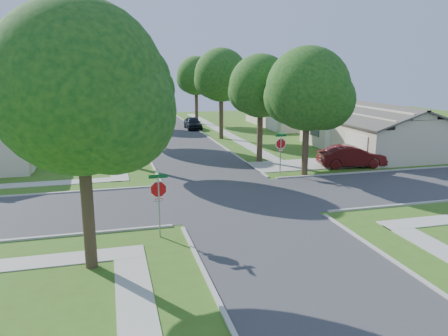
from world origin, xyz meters
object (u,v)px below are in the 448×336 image
at_px(tree_e_near, 261,89).
at_px(tree_w_near, 135,84).
at_px(tree_ne_corner, 308,93).
at_px(house_nw_far, 25,118).
at_px(house_ne_near, 372,134).
at_px(tree_sw_corner, 81,96).
at_px(house_ne_far, 291,114).
at_px(tree_e_mid, 222,78).
at_px(car_curb_west, 150,118).
at_px(car_curb_east, 193,123).
at_px(tree_w_mid, 127,76).
at_px(stop_sign_ne, 281,145).
at_px(tree_e_far, 196,78).
at_px(tree_w_far, 122,82).
at_px(car_driveway, 351,156).
at_px(stop_sign_sw, 159,192).

height_order(tree_e_near, tree_w_near, tree_w_near).
distance_m(tree_ne_corner, house_nw_far, 35.90).
bearing_deg(house_ne_near, tree_sw_corner, -142.48).
xyz_separation_m(house_ne_far, house_nw_far, (-31.98, 3.00, 0.00)).
distance_m(tree_e_mid, car_curb_west, 17.43).
relative_size(tree_ne_corner, house_ne_far, 0.64).
bearing_deg(car_curb_east, tree_w_mid, -134.74).
xyz_separation_m(stop_sign_ne, car_curb_east, (-1.50, 24.14, -1.29)).
xyz_separation_m(tree_w_near, tree_w_mid, (0.00, 12.00, 0.37)).
distance_m(car_curb_east, car_curb_west, 8.76).
bearing_deg(tree_e_mid, tree_w_near, -128.08).
xyz_separation_m(tree_w_near, house_ne_far, (20.64, 19.99, -4.60)).
relative_size(tree_e_near, tree_e_far, 0.95).
height_order(tree_w_far, house_nw_far, tree_w_far).
relative_size(house_ne_far, car_driveway, 2.78).
relative_size(house_ne_near, car_curb_east, 3.13).
bearing_deg(tree_e_near, tree_e_mid, 89.97).
distance_m(tree_e_mid, house_ne_far, 14.58).
distance_m(tree_w_far, house_nw_far, 12.19).
relative_size(tree_e_far, car_curb_west, 1.78).
xyz_separation_m(house_ne_near, house_nw_far, (-31.98, 21.00, 0.00)).
bearing_deg(stop_sign_ne, car_driveway, 7.61).
distance_m(tree_e_near, tree_e_far, 25.00).
bearing_deg(tree_w_far, tree_e_mid, -54.10).
distance_m(stop_sign_sw, tree_ne_corner, 14.64).
bearing_deg(tree_e_far, tree_w_far, -180.00).
xyz_separation_m(tree_w_near, tree_sw_corner, (-2.79, -16.00, 0.15)).
bearing_deg(house_ne_near, tree_w_mid, 154.12).
bearing_deg(tree_ne_corner, car_driveway, 16.65).
bearing_deg(tree_e_far, tree_w_near, -110.60).
relative_size(stop_sign_ne, house_ne_far, 0.22).
distance_m(tree_w_mid, house_ne_near, 23.46).
distance_m(tree_e_mid, tree_ne_corner, 16.89).
xyz_separation_m(tree_e_near, car_curb_west, (-5.95, 27.41, -4.93)).
distance_m(tree_e_near, tree_w_far, 26.71).
bearing_deg(car_driveway, car_curb_east, 26.67).
bearing_deg(tree_ne_corner, car_curb_west, 103.21).
xyz_separation_m(tree_e_mid, tree_w_far, (-9.41, 13.00, -0.75)).
bearing_deg(stop_sign_sw, tree_w_mid, 89.87).
xyz_separation_m(tree_e_near, car_curb_east, (-1.55, 19.84, -4.90)).
xyz_separation_m(tree_e_far, tree_ne_corner, (1.61, -29.80, -0.39)).
distance_m(tree_w_mid, car_driveway, 22.53).
distance_m(tree_e_far, house_ne_near, 25.99).
bearing_deg(car_curb_east, car_driveway, -71.95).
relative_size(tree_e_mid, house_ne_near, 0.68).
relative_size(tree_sw_corner, car_driveway, 1.95).
height_order(tree_sw_corner, car_driveway, tree_sw_corner).
height_order(tree_ne_corner, car_curb_west, tree_ne_corner).
relative_size(stop_sign_sw, tree_w_mid, 0.31).
bearing_deg(tree_w_mid, house_ne_near, -25.88).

